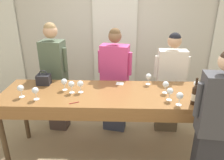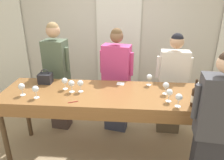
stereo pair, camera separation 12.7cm
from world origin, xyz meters
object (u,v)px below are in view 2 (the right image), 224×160
(wine_glass_center_mid, at_px, (166,86))
(wine_glass_back_right, at_px, (22,87))
(tasting_bar, at_px, (111,99))
(wine_bottle, at_px, (194,96))
(wine_glass_front_left, at_px, (65,81))
(wine_glass_near_host, at_px, (211,90))
(guest_cream_sweater, at_px, (172,84))
(wine_glass_front_right, at_px, (169,93))
(wine_glass_center_right, at_px, (198,86))
(handbag, at_px, (45,78))
(wine_glass_back_mid, at_px, (80,84))
(wine_glass_front_mid, at_px, (149,77))
(guest_pink_top, at_px, (116,81))
(wine_glass_back_left, at_px, (35,89))
(wine_glass_center_left, at_px, (71,84))
(host_pouring, at_px, (212,132))
(guest_olive_jacket, at_px, (58,77))
(wine_glass_by_bottle, at_px, (179,97))

(wine_glass_center_mid, bearing_deg, wine_glass_back_right, -174.37)
(tasting_bar, distance_m, wine_bottle, 1.06)
(wine_glass_front_left, distance_m, wine_glass_back_right, 0.56)
(wine_glass_near_host, relative_size, guest_cream_sweater, 0.10)
(wine_glass_front_right, distance_m, wine_glass_center_right, 0.47)
(handbag, height_order, wine_glass_center_right, handbag)
(handbag, bearing_deg, wine_glass_back_mid, -23.62)
(tasting_bar, xyz_separation_m, wine_glass_near_host, (1.27, -0.04, 0.21))
(handbag, bearing_deg, wine_glass_center_mid, -7.76)
(wine_glass_front_mid, distance_m, guest_pink_top, 0.66)
(wine_glass_front_left, bearing_deg, wine_glass_near_host, -3.71)
(tasting_bar, distance_m, wine_glass_front_left, 0.69)
(wine_bottle, height_order, wine_glass_front_right, wine_bottle)
(wine_glass_front_right, xyz_separation_m, wine_glass_back_right, (-1.90, 0.02, -0.00))
(wine_glass_front_left, bearing_deg, wine_glass_center_right, -0.53)
(handbag, bearing_deg, wine_glass_near_host, -7.85)
(handbag, height_order, wine_glass_front_left, handbag)
(tasting_bar, relative_size, wine_glass_back_left, 18.03)
(wine_glass_center_left, height_order, guest_cream_sweater, guest_cream_sweater)
(wine_glass_front_mid, bearing_deg, wine_glass_center_mid, -55.25)
(host_pouring, bearing_deg, wine_glass_back_mid, 157.36)
(wine_bottle, relative_size, wine_glass_back_left, 2.05)
(wine_bottle, bearing_deg, handbag, 164.99)
(wine_glass_back_left, distance_m, guest_olive_jacket, 0.91)
(wine_bottle, distance_m, wine_glass_front_mid, 0.76)
(tasting_bar, relative_size, wine_glass_by_bottle, 18.03)
(wine_glass_center_left, distance_m, guest_olive_jacket, 0.83)
(handbag, distance_m, wine_glass_near_host, 2.30)
(wine_glass_center_right, height_order, wine_glass_back_left, same)
(wine_glass_back_left, bearing_deg, host_pouring, -11.45)
(wine_glass_back_right, distance_m, guest_olive_jacket, 0.88)
(handbag, relative_size, wine_glass_back_left, 1.31)
(wine_glass_near_host, bearing_deg, wine_glass_back_left, -175.70)
(handbag, height_order, wine_glass_center_left, handbag)
(wine_glass_center_right, distance_m, wine_glass_back_mid, 1.56)
(wine_glass_front_left, height_order, wine_glass_by_bottle, same)
(wine_glass_center_right, bearing_deg, wine_glass_front_mid, 157.67)
(wine_glass_back_mid, xyz_separation_m, guest_cream_sweater, (1.36, 0.67, -0.25))
(wine_glass_back_left, relative_size, wine_glass_near_host, 1.00)
(wine_glass_by_bottle, xyz_separation_m, host_pouring, (0.31, -0.34, -0.23))
(wine_glass_center_left, relative_size, guest_olive_jacket, 0.09)
(wine_bottle, bearing_deg, wine_glass_back_left, 178.30)
(handbag, bearing_deg, tasting_bar, -15.32)
(tasting_bar, height_order, wine_glass_back_right, wine_glass_back_right)
(wine_glass_back_left, bearing_deg, wine_glass_front_right, 1.29)
(wine_glass_front_mid, height_order, wine_glass_by_bottle, same)
(wine_glass_center_left, bearing_deg, host_pouring, -20.67)
(host_pouring, bearing_deg, wine_glass_center_right, 89.47)
(tasting_bar, relative_size, wine_glass_back_mid, 18.03)
(wine_glass_center_mid, distance_m, wine_glass_by_bottle, 0.35)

